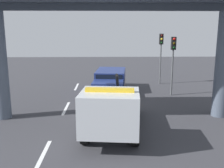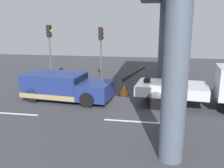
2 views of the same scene
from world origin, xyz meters
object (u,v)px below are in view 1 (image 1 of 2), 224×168
Objects in this scene: traffic_cone_orange at (134,98)px; tow_truck_white at (112,108)px; traffic_light_near at (161,48)px; towed_van_green at (110,81)px; traffic_light_far at (173,53)px.

tow_truck_white is at bearing -17.86° from traffic_cone_orange.
towed_van_green is at bearing -59.12° from traffic_light_near.
traffic_cone_orange is at bearing 22.77° from towed_van_green.
traffic_light_far is at bearing 125.31° from traffic_cone_orange.
traffic_light_near is 4.00m from traffic_light_far.
traffic_cone_orange is at bearing -25.93° from traffic_light_near.
tow_truck_white is at bearing -22.51° from traffic_light_near.
tow_truck_white is at bearing -0.59° from towed_van_green.
traffic_light_far is (-6.87, 4.50, 1.86)m from tow_truck_white.
towed_van_green is 1.24× the size of traffic_light_near.
traffic_light_far is (1.36, 4.42, 2.29)m from towed_van_green.
towed_van_green is 1.28× the size of traffic_light_far.
tow_truck_white reaches higher than traffic_cone_orange.
traffic_light_far is at bearing 72.92° from towed_van_green.
traffic_light_near is at bearing 180.00° from traffic_light_far.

